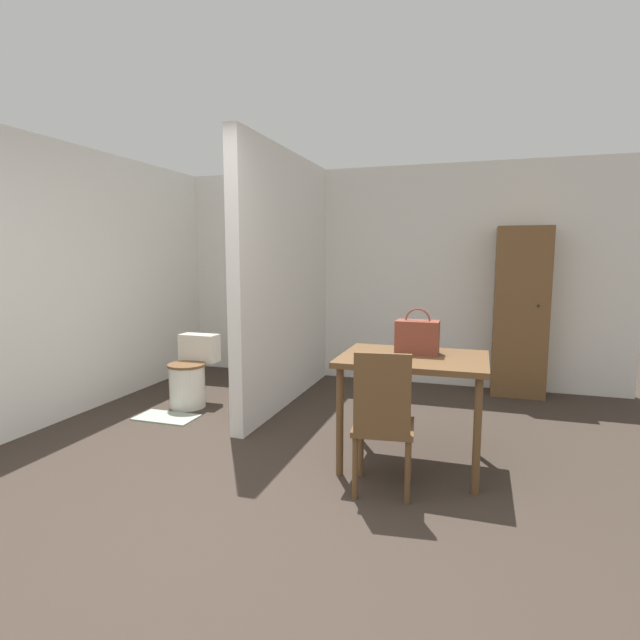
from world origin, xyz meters
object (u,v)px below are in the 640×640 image
at_px(toilet, 191,375).
at_px(wooden_cabinet, 521,312).
at_px(handbag, 417,337).
at_px(dining_table, 413,370).
at_px(wooden_chair, 383,420).

relative_size(toilet, wooden_cabinet, 0.39).
xyz_separation_m(handbag, wooden_cabinet, (0.83, 2.07, -0.02)).
height_order(dining_table, toilet, dining_table).
distance_m(dining_table, toilet, 2.45).
xyz_separation_m(dining_table, wooden_chair, (-0.12, -0.51, -0.21)).
relative_size(wooden_chair, wooden_cabinet, 0.52).
bearing_deg(toilet, wooden_chair, -30.42).
relative_size(dining_table, handbag, 3.06).
distance_m(toilet, handbag, 2.47).
bearing_deg(handbag, wooden_chair, -101.81).
height_order(wooden_chair, toilet, wooden_chair).
distance_m(dining_table, wooden_chair, 0.56).
height_order(wooden_chair, wooden_cabinet, wooden_cabinet).
bearing_deg(wooden_cabinet, toilet, -155.90).
bearing_deg(wooden_chair, dining_table, 70.70).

